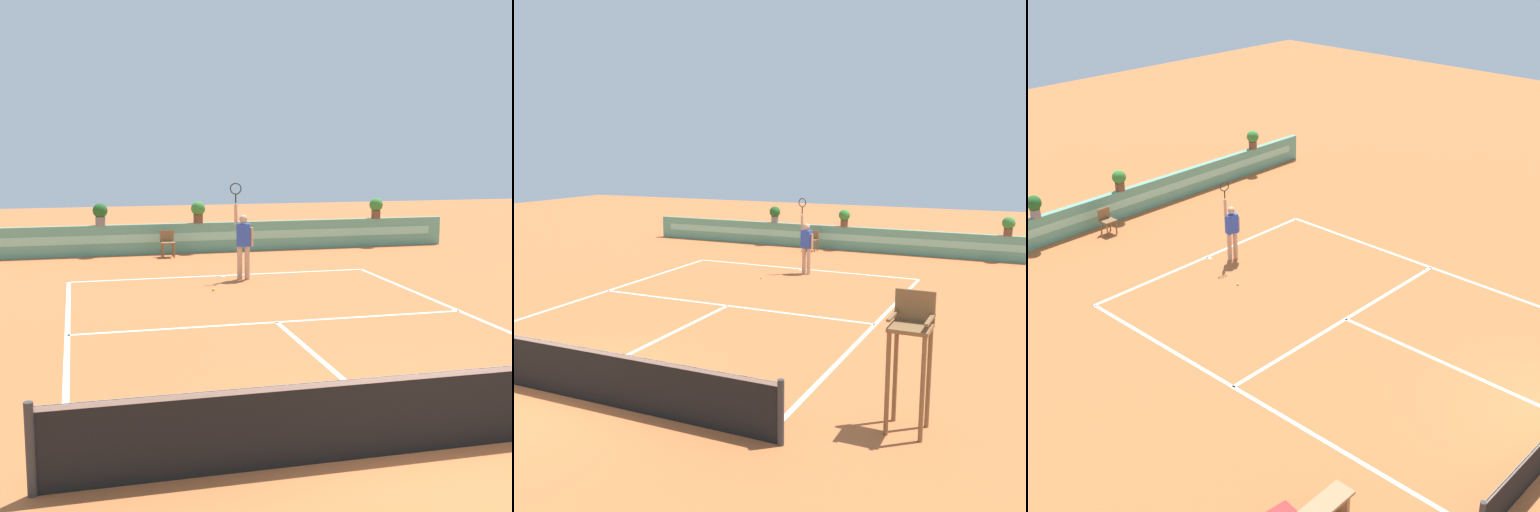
% 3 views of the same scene
% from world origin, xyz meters
% --- Properties ---
extents(ground_plane, '(60.00, 60.00, 0.00)m').
position_xyz_m(ground_plane, '(0.00, 6.00, 0.00)').
color(ground_plane, '#BC6033').
extents(court_lines, '(8.32, 11.94, 0.01)m').
position_xyz_m(court_lines, '(0.00, 6.72, 0.00)').
color(court_lines, white).
rests_on(court_lines, ground).
extents(back_wall_barrier, '(18.00, 0.21, 1.00)m').
position_xyz_m(back_wall_barrier, '(0.00, 16.39, 0.50)').
color(back_wall_barrier, '#599E84').
rests_on(back_wall_barrier, ground).
extents(ball_kid_chair, '(0.44, 0.44, 0.85)m').
position_xyz_m(ball_kid_chair, '(-1.02, 15.66, 0.48)').
color(ball_kid_chair, brown).
rests_on(ball_kid_chair, ground).
extents(tennis_player, '(0.60, 0.31, 2.58)m').
position_xyz_m(tennis_player, '(0.43, 11.19, 1.05)').
color(tennis_player, tan).
rests_on(tennis_player, ground).
extents(tennis_ball_near_baseline, '(0.07, 0.07, 0.07)m').
position_xyz_m(tennis_ball_near_baseline, '(-0.64, 9.86, 0.03)').
color(tennis_ball_near_baseline, '#CCE033').
rests_on(tennis_ball_near_baseline, ground).
extents(potted_plant_far_right, '(0.48, 0.48, 0.72)m').
position_xyz_m(potted_plant_far_right, '(6.52, 16.39, 1.41)').
color(potted_plant_far_right, brown).
rests_on(potted_plant_far_right, back_wall_barrier).
extents(potted_plant_centre, '(0.48, 0.48, 0.72)m').
position_xyz_m(potted_plant_centre, '(0.11, 16.39, 1.41)').
color(potted_plant_centre, brown).
rests_on(potted_plant_centre, back_wall_barrier).
extents(potted_plant_left, '(0.48, 0.48, 0.72)m').
position_xyz_m(potted_plant_left, '(-3.10, 16.39, 1.41)').
color(potted_plant_left, gray).
rests_on(potted_plant_left, back_wall_barrier).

